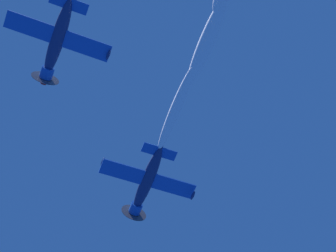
{
  "coord_description": "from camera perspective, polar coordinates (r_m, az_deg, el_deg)",
  "views": [
    {
      "loc": [
        22.64,
        -21.85,
        2.19
      ],
      "look_at": [
        8.51,
        -1.92,
        56.7
      ],
      "focal_mm": 71.38,
      "sensor_mm": 36.0,
      "label": 1
    }
  ],
  "objects": [
    {
      "name": "airplane_lead",
      "position": [
        63.61,
        -1.85,
        -4.83
      ],
      "size": [
        8.01,
        8.55,
        2.74
      ],
      "color": "navy"
    },
    {
      "name": "airplane_left_wingman",
      "position": [
        58.8,
        -9.47,
        7.17
      ],
      "size": [
        7.99,
        8.57,
        2.6
      ],
      "color": "navy"
    }
  ]
}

